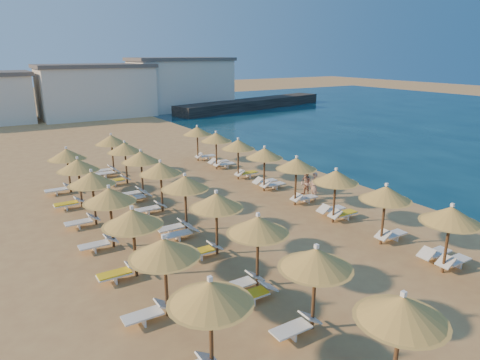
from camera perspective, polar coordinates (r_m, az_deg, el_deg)
ground at (r=22.81m, az=2.61°, el=-6.06°), size 220.00×220.00×0.00m
jetty at (r=71.32m, az=1.76°, el=10.12°), size 30.12×10.71×1.50m
hotel_blocks at (r=65.70m, az=-18.55°, el=11.32°), size 44.95×9.84×8.10m
parasol_row_east at (r=24.04m, az=9.97°, el=1.24°), size 2.42×31.55×3.05m
parasol_row_west at (r=20.14m, az=-5.41°, el=-1.60°), size 2.42×31.55×3.05m
parasol_row_inland at (r=20.35m, az=-17.02°, el=-2.09°), size 2.42×21.84×3.05m
loungers at (r=21.94m, az=-0.83°, el=-6.02°), size 14.06×29.74×0.66m
beachgoer_b at (r=27.51m, az=8.79°, el=-0.44°), size 0.69×0.84×1.63m
beachgoer_a at (r=26.90m, az=9.86°, el=-0.80°), size 0.41×0.63×1.71m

